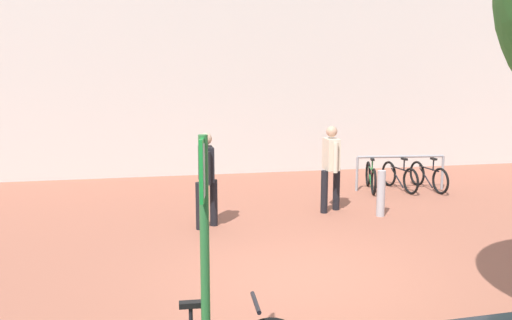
{
  "coord_description": "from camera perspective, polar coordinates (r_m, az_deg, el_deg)",
  "views": [
    {
      "loc": [
        -2.13,
        -6.9,
        2.87
      ],
      "look_at": [
        -0.31,
        2.26,
        1.29
      ],
      "focal_mm": 38.99,
      "sensor_mm": 36.0,
      "label": 1
    }
  ],
  "objects": [
    {
      "name": "person_shirt_white",
      "position": [
        11.08,
        7.7,
        -0.3
      ],
      "size": [
        0.45,
        0.61,
        1.72
      ],
      "color": "black",
      "rests_on": "ground"
    },
    {
      "name": "bike_rack_cluster",
      "position": [
        13.43,
        14.52,
        -1.54
      ],
      "size": [
        2.1,
        1.73,
        0.83
      ],
      "color": "#99999E",
      "rests_on": "ground"
    },
    {
      "name": "bollard_steel",
      "position": [
        10.99,
        12.7,
        -3.37
      ],
      "size": [
        0.16,
        0.16,
        0.9
      ],
      "primitive_type": "cylinder",
      "color": "#ADADB2",
      "rests_on": "ground"
    },
    {
      "name": "person_suited_navy",
      "position": [
        9.91,
        -5.12,
        -1.43
      ],
      "size": [
        0.41,
        0.61,
        1.72
      ],
      "color": "black",
      "rests_on": "ground"
    },
    {
      "name": "ground_plane",
      "position": [
        7.77,
        5.65,
        -12.12
      ],
      "size": [
        60.0,
        60.0,
        0.0
      ],
      "primitive_type": "plane",
      "color": "#9E5B47"
    },
    {
      "name": "parking_sign_post",
      "position": [
        4.69,
        -5.32,
        -7.12
      ],
      "size": [
        0.1,
        0.36,
        2.32
      ],
      "color": "#2D7238",
      "rests_on": "ground"
    }
  ]
}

